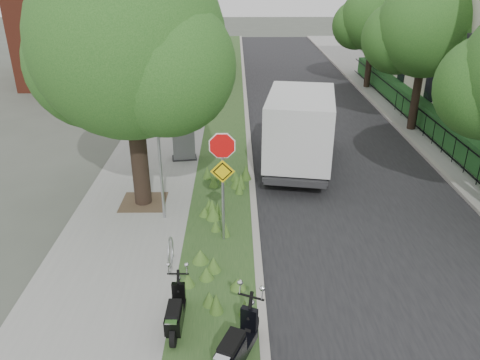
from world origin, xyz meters
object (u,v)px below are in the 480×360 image
object	(u,v)px
utility_cabinet	(184,144)
sign_assembly	(222,166)
box_truck	(300,126)
scooter_near	(175,317)
scooter_far	(235,352)

from	to	relation	value
utility_cabinet	sign_assembly	bearing A→B (deg)	-74.27
box_truck	utility_cabinet	distance (m)	4.50
sign_assembly	box_truck	distance (m)	5.98
sign_assembly	utility_cabinet	size ratio (longest dim) A/B	2.58
scooter_near	scooter_far	xyz separation A→B (m)	(1.22, -1.00, 0.06)
box_truck	utility_cabinet	size ratio (longest dim) A/B	4.63
scooter_near	scooter_far	bearing A→B (deg)	-39.39
scooter_near	utility_cabinet	distance (m)	9.47
scooter_near	box_truck	xyz separation A→B (m)	(3.60, 8.83, 1.15)
sign_assembly	box_truck	size ratio (longest dim) A/B	0.56
scooter_far	sign_assembly	bearing A→B (deg)	93.97
scooter_far	box_truck	xyz separation A→B (m)	(2.39, 9.83, 1.09)
sign_assembly	scooter_near	distance (m)	4.10
sign_assembly	box_truck	bearing A→B (deg)	62.92
sign_assembly	scooter_near	xyz separation A→B (m)	(-0.90, -3.54, -1.85)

